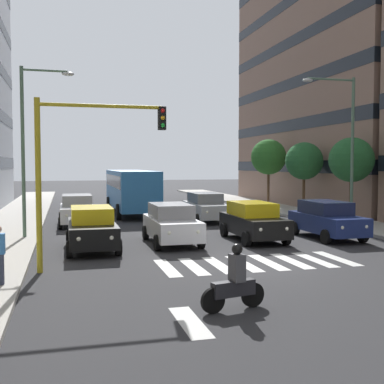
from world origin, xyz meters
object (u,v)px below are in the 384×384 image
object	(u,v)px
car_row2_0	(77,210)
car_row2_1	(206,207)
car_0	(327,219)
street_lamp_left	(345,137)
car_2	(171,223)
street_tree_1	(351,160)
street_tree_3	(269,157)
motorcycle_with_rider	(235,283)
bus_behind_traffic	(131,187)
street_tree_2	(304,161)
traffic_light_gantry	(77,156)
street_lamp_right	(31,136)
car_1	(253,221)
car_3	(92,228)

from	to	relation	value
car_row2_0	car_row2_1	distance (m)	7.51
car_0	street_lamp_left	distance (m)	5.26
car_2	street_tree_1	distance (m)	12.65
car_row2_0	street_tree_3	world-z (taller)	street_tree_3
street_lamp_left	street_tree_3	world-z (taller)	street_lamp_left
car_row2_1	motorcycle_with_rider	bearing A→B (deg)	75.83
car_2	street_tree_1	world-z (taller)	street_tree_1
bus_behind_traffic	car_row2_0	bearing A→B (deg)	56.54
car_row2_0	street_tree_2	xyz separation A→B (m)	(-15.26, -2.35, 2.77)
traffic_light_gantry	street_lamp_left	distance (m)	15.27
street_lamp_left	street_lamp_right	xyz separation A→B (m)	(15.60, -0.53, -0.15)
car_1	traffic_light_gantry	distance (m)	9.36
motorcycle_with_rider	street_lamp_right	xyz separation A→B (m)	(5.29, -12.32, 4.07)
car_2	street_lamp_left	size ratio (longest dim) A/B	0.57
car_1	street_tree_1	world-z (taller)	street_tree_1
bus_behind_traffic	traffic_light_gantry	bearing A→B (deg)	77.08
car_row2_0	car_3	bearing A→B (deg)	92.71
street_lamp_right	car_3	bearing A→B (deg)	126.83
bus_behind_traffic	street_tree_3	size ratio (longest dim) A/B	1.99
car_3	car_row2_1	xyz separation A→B (m)	(-7.12, -8.09, 0.00)
car_0	car_row2_0	size ratio (longest dim) A/B	1.00
car_3	street_tree_3	size ratio (longest dim) A/B	0.84
street_tree_2	car_3	bearing A→B (deg)	35.24
car_row2_1	traffic_light_gantry	distance (m)	14.42
car_0	car_3	distance (m)	10.71
car_row2_0	street_lamp_right	world-z (taller)	street_lamp_right
car_row2_1	traffic_light_gantry	size ratio (longest dim) A/B	0.81
car_3	motorcycle_with_rider	xyz separation A→B (m)	(-2.81, 9.01, -0.24)
car_3	street_tree_2	world-z (taller)	street_tree_2
car_row2_0	traffic_light_gantry	bearing A→B (deg)	88.78
street_tree_2	street_tree_1	bearing A→B (deg)	90.88
car_1	street_lamp_right	world-z (taller)	street_lamp_right
bus_behind_traffic	street_lamp_left	xyz separation A→B (m)	(-9.71, 11.11, 3.01)
car_0	street_tree_1	xyz separation A→B (m)	(-4.26, -4.64, 2.80)
street_lamp_left	street_tree_2	size ratio (longest dim) A/B	1.62
car_1	car_2	size ratio (longest dim) A/B	1.00
car_0	street_tree_2	bearing A→B (deg)	-112.34
car_1	street_tree_2	size ratio (longest dim) A/B	0.92
car_2	car_row2_1	distance (m)	8.31
car_row2_1	street_tree_2	bearing A→B (deg)	-162.68
car_3	motorcycle_with_rider	distance (m)	9.44
bus_behind_traffic	street_tree_1	distance (m)	14.71
bus_behind_traffic	traffic_light_gantry	size ratio (longest dim) A/B	1.91
car_row2_0	motorcycle_with_rider	bearing A→B (deg)	100.54
car_row2_1	street_tree_1	world-z (taller)	street_tree_1
car_row2_0	street_tree_1	bearing A→B (deg)	168.31
street_lamp_right	car_row2_0	bearing A→B (deg)	-113.39
street_lamp_left	street_tree_1	bearing A→B (deg)	-130.03
car_row2_1	street_tree_1	bearing A→B (deg)	158.37
motorcycle_with_rider	street_tree_2	distance (m)	23.14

